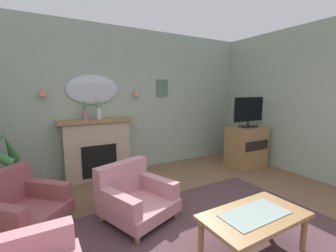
{
  "coord_description": "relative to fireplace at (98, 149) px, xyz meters",
  "views": [
    {
      "loc": [
        -1.69,
        -1.62,
        1.67
      ],
      "look_at": [
        0.25,
        1.71,
        1.09
      ],
      "focal_mm": 24.39,
      "sensor_mm": 36.0,
      "label": 1
    }
  ],
  "objects": [
    {
      "name": "floor",
      "position": [
        0.72,
        -2.74,
        -0.62
      ],
      "size": [
        6.69,
        6.82,
        0.1
      ],
      "primitive_type": "cube",
      "color": "brown",
      "rests_on": "ground"
    },
    {
      "name": "mantel_vase_centre",
      "position": [
        0.05,
        -0.03,
        0.79
      ],
      "size": [
        0.1,
        0.1,
        0.37
      ],
      "color": "silver",
      "rests_on": "fireplace"
    },
    {
      "name": "wall_sconce_right",
      "position": [
        0.85,
        0.09,
        1.09
      ],
      "size": [
        0.14,
        0.14,
        0.14
      ],
      "primitive_type": "cone",
      "color": "#D17066"
    },
    {
      "name": "wall_sconce_left",
      "position": [
        -0.85,
        0.09,
        1.09
      ],
      "size": [
        0.14,
        0.14,
        0.14
      ],
      "primitive_type": "cone",
      "color": "#D17066"
    },
    {
      "name": "patterned_rug",
      "position": [
        0.72,
        -2.54,
        -0.56
      ],
      "size": [
        3.2,
        2.4,
        0.01
      ],
      "primitive_type": "cube",
      "color": "#4C3338",
      "rests_on": "ground"
    },
    {
      "name": "framed_picture",
      "position": [
        1.5,
        0.15,
        1.18
      ],
      "size": [
        0.28,
        0.03,
        0.36
      ],
      "primitive_type": "cube",
      "color": "#4C6B56"
    },
    {
      "name": "fireplace",
      "position": [
        0.0,
        0.0,
        0.0
      ],
      "size": [
        1.36,
        0.36,
        1.16
      ],
      "color": "tan",
      "rests_on": "ground"
    },
    {
      "name": "coffee_table",
      "position": [
        0.87,
        -2.94,
        -0.19
      ],
      "size": [
        1.1,
        0.6,
        0.45
      ],
      "color": "olive",
      "rests_on": "ground"
    },
    {
      "name": "tv_cabinet",
      "position": [
        3.01,
        -0.96,
        -0.12
      ],
      "size": [
        0.8,
        0.57,
        0.9
      ],
      "color": "olive",
      "rests_on": "ground"
    },
    {
      "name": "armchair_beside_couch",
      "position": [
        0.08,
        -1.66,
        -0.27
      ],
      "size": [
        1.03,
        1.04,
        0.71
      ],
      "color": "#B77A84",
      "rests_on": "ground"
    },
    {
      "name": "tv_flatscreen",
      "position": [
        3.01,
        -0.98,
        0.68
      ],
      "size": [
        0.84,
        0.24,
        0.65
      ],
      "color": "black",
      "rests_on": "tv_cabinet"
    },
    {
      "name": "wall_mirror",
      "position": [
        0.0,
        0.14,
        1.14
      ],
      "size": [
        0.96,
        0.06,
        0.56
      ],
      "primitive_type": "ellipsoid",
      "color": "#B2BCC6"
    },
    {
      "name": "wall_back",
      "position": [
        0.72,
        0.22,
        0.9
      ],
      "size": [
        6.69,
        0.1,
        2.94
      ],
      "primitive_type": "cube",
      "color": "#93A393",
      "rests_on": "ground"
    },
    {
      "name": "mantel_vase_left",
      "position": [
        -0.2,
        -0.03,
        0.77
      ],
      "size": [
        0.1,
        0.1,
        0.35
      ],
      "color": "#9E6084",
      "rests_on": "fireplace"
    },
    {
      "name": "armchair_in_corner",
      "position": [
        -1.24,
        -1.19,
        -0.27
      ],
      "size": [
        1.15,
        1.15,
        0.71
      ],
      "color": "#934C51",
      "rests_on": "ground"
    }
  ]
}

